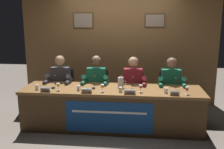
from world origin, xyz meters
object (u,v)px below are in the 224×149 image
Objects in this scene: conference_table at (111,102)px; juice_glass_far_left at (58,85)px; juice_glass_center_left at (102,87)px; nameplate_far_right at (175,93)px; water_cup_center_right at (121,90)px; panelist_far_right at (171,84)px; chair_far_left at (63,92)px; microphone_center_right at (133,85)px; nameplate_far_left at (45,89)px; juice_glass_center_right at (141,87)px; microphone_far_left at (54,84)px; panelist_far_left at (60,82)px; chair_center_right at (133,94)px; panelist_center_right at (133,83)px; microphone_far_right at (176,87)px; juice_glass_far_right at (187,89)px; water_cup_center_left at (79,88)px; microphone_center_left at (94,84)px; chair_center_left at (98,93)px; water_cup_far_right at (166,91)px; panelist_center_left at (96,82)px; water_pitcher_central at (121,83)px; nameplate_center_right at (130,92)px; nameplate_center_left at (87,91)px; water_cup_far_left at (37,87)px.

juice_glass_far_left reaches higher than conference_table.
juice_glass_center_left is 0.82× the size of nameplate_far_right.
juice_glass_far_left is at bearing 179.85° from juice_glass_center_left.
panelist_far_right is at bearing 34.71° from water_cup_center_right.
chair_far_left is 4.18× the size of microphone_center_right.
nameplate_far_left is 1.38× the size of juice_glass_center_right.
juice_glass_center_right is at bearing -4.09° from microphone_far_left.
panelist_far_left reaches higher than chair_center_right.
juice_glass_center_left is at bearing -160.85° from microphone_center_right.
panelist_center_right is at bearing -90.00° from chair_center_right.
juice_glass_far_left is 0.57× the size of microphone_far_right.
juice_glass_far_right is at bearing 20.52° from nameplate_far_right.
water_cup_center_right is at bearing -33.68° from chair_far_left.
water_cup_center_left is 0.94m from microphone_center_right.
microphone_center_left is at bearing -29.70° from panelist_far_left.
chair_center_left reaches higher than water_cup_far_right.
juice_glass_far_left reaches higher than water_cup_center_left.
chair_far_left is at bearing 146.32° from water_cup_center_right.
juice_glass_far_right is at bearing -52.42° from microphone_far_right.
water_cup_far_right is (1.29, -0.61, 0.05)m from panelist_center_left.
chair_center_left is 4.18× the size of microphone_far_right.
juice_glass_far_right is (1.26, -0.13, 0.31)m from conference_table.
juice_glass_far_right is (1.82, -0.04, 0.05)m from water_cup_center_left.
panelist_far_left is 0.66m from juice_glass_far_left.
panelist_center_right is at bearing 144.14° from juice_glass_far_right.
juice_glass_far_right is 0.59× the size of water_pitcher_central.
microphone_far_left reaches higher than chair_center_left.
microphone_far_left is 1.74× the size of juice_glass_center_left.
juice_glass_far_left is at bearing -131.16° from panelist_center_left.
microphone_center_left is 1.41m from nameplate_far_right.
nameplate_center_right is at bearing -33.77° from chair_far_left.
juice_glass_far_right is at bearing -15.51° from panelist_far_left.
chair_center_right is (0.72, 0.20, -0.28)m from panelist_center_left.
nameplate_far_left is at bearing -147.23° from chair_center_right.
chair_center_right reaches higher than water_cup_center_left.
chair_center_left is 1.23m from juice_glass_center_right.
chair_center_right is at bearing 100.20° from juice_glass_center_right.
juice_glass_far_left is 0.66× the size of nameplate_center_right.
juice_glass_center_left is (0.77, -0.00, 0.00)m from juice_glass_far_left.
water_cup_center_right is (0.17, -0.11, 0.26)m from conference_table.
panelist_center_right reaches higher than water_cup_far_right.
microphone_far_right is at bearing -31.35° from panelist_center_right.
panelist_far_left is (-1.08, 0.52, 0.22)m from conference_table.
panelist_far_right is (0.91, 0.63, -0.05)m from water_cup_center_right.
nameplate_center_left is (0.69, -0.95, 0.32)m from chair_far_left.
water_cup_far_left is 0.40× the size of water_pitcher_central.
microphone_center_left is at bearing -147.78° from panelist_center_right.
panelist_center_left reaches higher than water_cup_far_right.
chair_center_right is 1.00m from nameplate_center_right.
microphone_center_right is 2.54× the size of water_cup_far_right.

